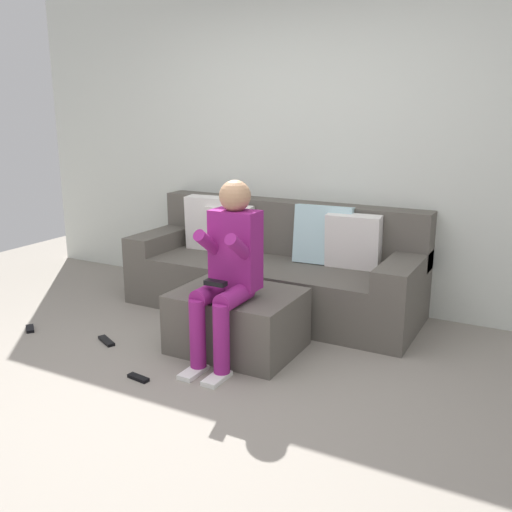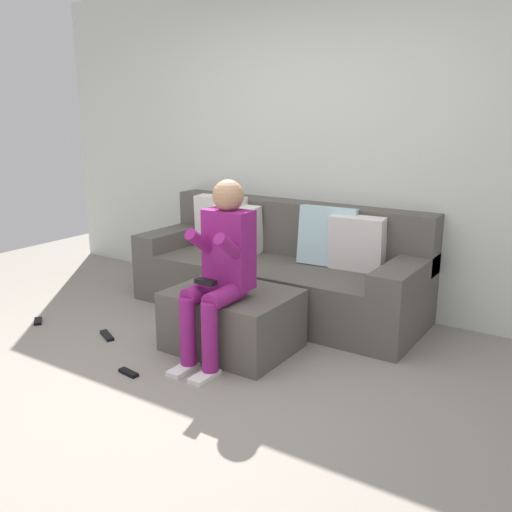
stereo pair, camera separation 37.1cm
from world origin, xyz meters
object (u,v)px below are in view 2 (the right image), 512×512
Objects in this scene: ottoman at (232,320)px; person_seated at (221,264)px; remote_near_ottoman at (129,373)px; remote_under_side_table at (38,321)px; remote_by_storage_bin at (107,335)px; couch_sectional at (280,269)px.

person_seated is at bearing -77.92° from ottoman.
remote_near_ottoman is 1.27m from remote_under_side_table.
ottoman is 4.20× the size of remote_by_storage_bin.
remote_by_storage_bin is 1.39× the size of remote_under_side_table.
remote_near_ottoman is at bearing -114.19° from ottoman.
ottoman is at bearing 47.63° from remote_by_storage_bin.
couch_sectional reaches higher than remote_near_ottoman.
remote_under_side_table is at bearing -136.46° from couch_sectional.
couch_sectional reaches higher than remote_under_side_table.
remote_by_storage_bin is (-0.73, -1.24, -0.33)m from couch_sectional.
person_seated is (0.19, -1.06, 0.32)m from couch_sectional.
ottoman is 1.63m from remote_under_side_table.
remote_under_side_table is at bearing -170.30° from person_seated.
ottoman is 0.97m from remote_by_storage_bin.
person_seated is at bearing -79.79° from couch_sectional.
person_seated is 1.14m from remote_by_storage_bin.
remote_by_storage_bin is at bearing -120.60° from couch_sectional.
remote_by_storage_bin is at bearing -169.23° from person_seated.
person_seated is (0.04, -0.17, 0.45)m from ottoman.
remote_near_ottoman and remote_under_side_table have the same top height.
ottoman is 0.70× the size of person_seated.
ottoman is (0.15, -0.89, -0.13)m from couch_sectional.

